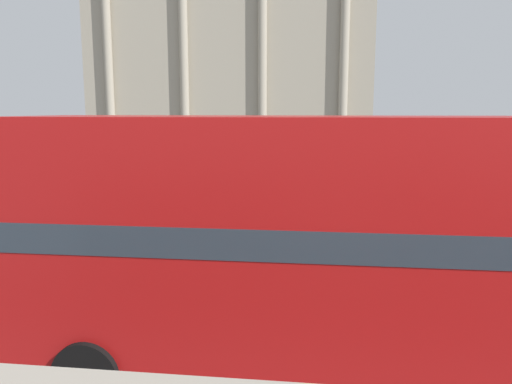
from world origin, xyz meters
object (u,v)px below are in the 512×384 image
(pedestrian_yellow, at_px, (338,189))
(car_white, at_px, (191,178))
(double_decker_bus, at_px, (358,239))
(traffic_light_mid, at_px, (246,166))
(plaza_building_left, at_px, (232,39))
(traffic_light_far, at_px, (480,156))

(pedestrian_yellow, bearing_deg, car_white, -159.79)
(double_decker_bus, xyz_separation_m, pedestrian_yellow, (0.30, 14.43, -1.46))
(pedestrian_yellow, bearing_deg, traffic_light_mid, -98.20)
(plaza_building_left, xyz_separation_m, traffic_light_far, (17.90, -30.15, -10.18))
(double_decker_bus, relative_size, plaza_building_left, 0.35)
(traffic_light_far, bearing_deg, car_white, 178.73)
(plaza_building_left, bearing_deg, traffic_light_mid, -79.58)
(traffic_light_far, xyz_separation_m, car_white, (-15.19, 0.34, -1.43))
(double_decker_bus, height_order, pedestrian_yellow, double_decker_bus)
(car_white, bearing_deg, traffic_light_far, -12.81)
(plaza_building_left, bearing_deg, double_decker_bus, -78.09)
(plaza_building_left, height_order, traffic_light_far, plaza_building_left)
(double_decker_bus, bearing_deg, car_white, 106.83)
(traffic_light_mid, distance_m, pedestrian_yellow, 4.67)
(traffic_light_mid, bearing_deg, pedestrian_yellow, 31.22)
(car_white, bearing_deg, double_decker_bus, -79.81)
(plaza_building_left, relative_size, traffic_light_far, 9.58)
(traffic_light_far, relative_size, pedestrian_yellow, 1.96)
(traffic_light_mid, relative_size, car_white, 0.79)
(traffic_light_mid, bearing_deg, traffic_light_far, 30.74)
(traffic_light_far, bearing_deg, pedestrian_yellow, -149.51)
(pedestrian_yellow, bearing_deg, plaza_building_left, 157.71)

